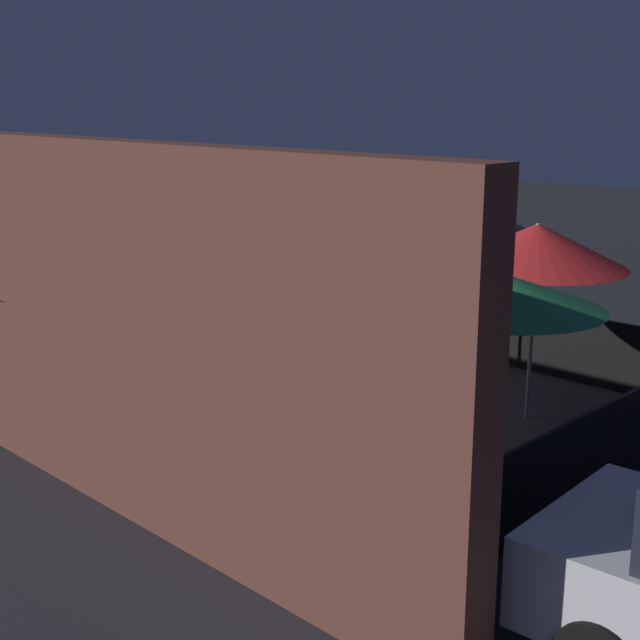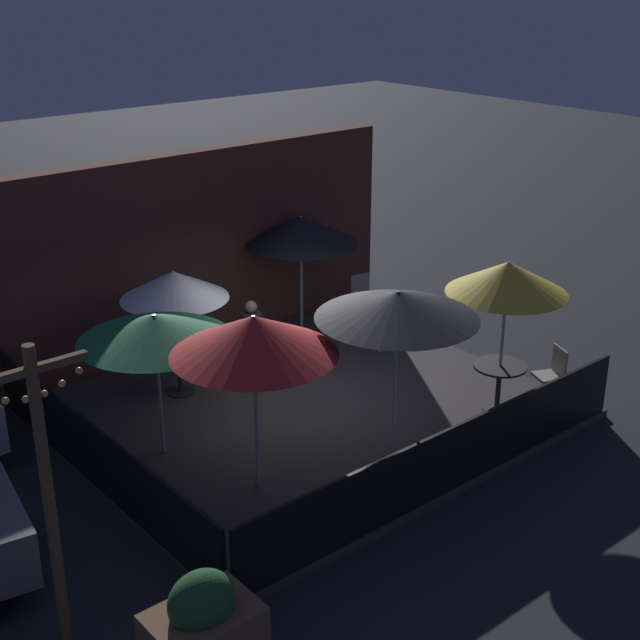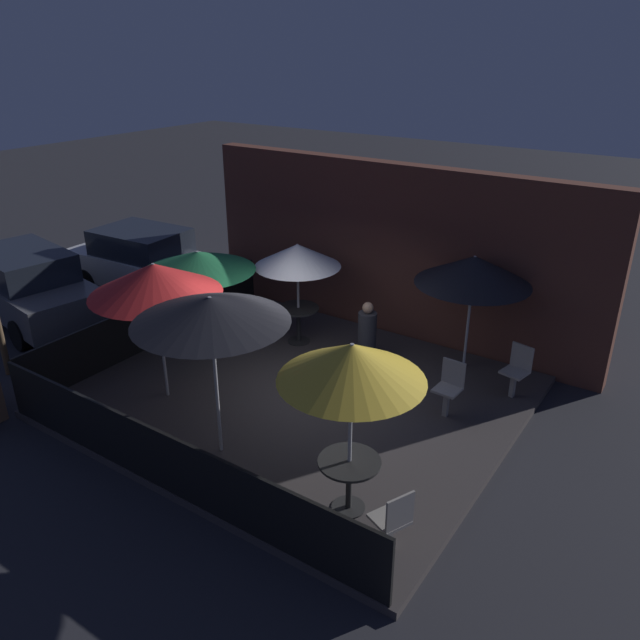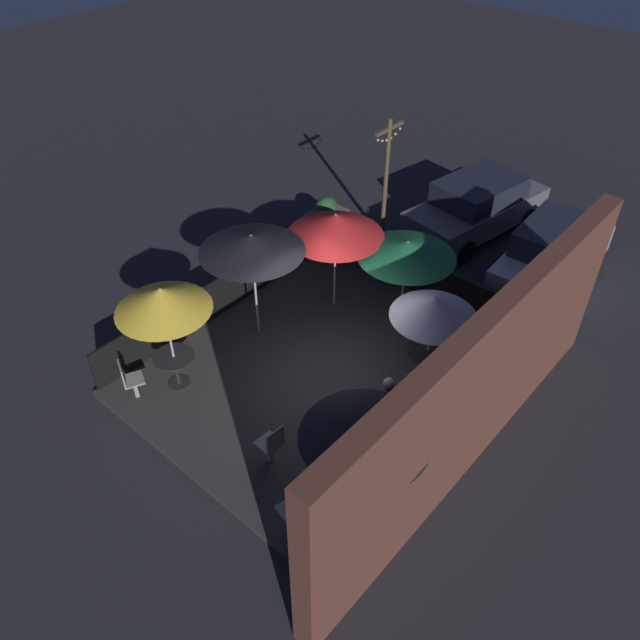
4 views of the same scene
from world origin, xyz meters
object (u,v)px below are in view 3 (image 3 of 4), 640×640
Objects in this scene: dining_table_1 at (298,315)px; parked_car_1 at (143,260)px; patio_umbrella_3 at (474,270)px; patio_umbrella_4 at (210,310)px; patio_chair_2 at (393,519)px; patio_umbrella_0 at (352,362)px; patio_umbrella_2 at (198,261)px; patio_chair_1 at (449,386)px; dining_table_0 at (349,471)px; patio_umbrella_1 at (298,255)px; patron_0 at (367,334)px; parked_car_0 at (26,285)px; patio_chair_0 at (517,369)px; patio_umbrella_5 at (155,279)px.

dining_table_1 is 0.21× the size of parked_car_1.
patio_umbrella_3 reaches higher than parked_car_1.
patio_chair_2 is (3.11, -0.39, -1.81)m from patio_umbrella_4.
patio_umbrella_0 is 5.18m from patio_umbrella_2.
patio_umbrella_2 is (-4.68, 2.21, -0.25)m from patio_umbrella_0.
parked_car_1 reaches higher than patio_chair_1.
patio_chair_2 is (0.84, -0.37, -0.10)m from dining_table_0.
dining_table_1 is at bearing 133.32° from dining_table_0.
patio_umbrella_1 is 2.49× the size of dining_table_1.
patio_umbrella_1 is 1.76× the size of patron_0.
patio_umbrella_0 is 1.10× the size of patio_umbrella_3.
patio_umbrella_3 is at bearing 28.48° from parked_car_0.
patio_chair_1 is 3.30m from patio_chair_2.
patio_chair_0 is (3.15, 4.05, -1.79)m from patio_umbrella_4.
dining_table_0 is at bearing -86.89° from patio_umbrella_3.
patio_umbrella_5 is 2.06× the size of patron_0.
patio_chair_2 is (1.09, -4.93, -1.44)m from patio_umbrella_3.
patio_umbrella_5 reaches higher than patio_umbrella_2.
parked_car_1 is (-8.44, 4.02, 0.12)m from dining_table_0.
dining_table_1 is at bearing 133.32° from patio_umbrella_0.
dining_table_0 is at bearing -46.68° from patio_umbrella_1.
patio_umbrella_0 is at bearing 0.63° from parked_car_0.
patio_chair_2 is (4.32, -4.06, -0.10)m from dining_table_1.
patio_umbrella_2 is 3.47m from patron_0.
patio_umbrella_3 is at bearing -53.63° from patio_chair_2.
patio_umbrella_3 is at bearing 93.11° from dining_table_0.
parked_car_1 is at bearing 154.52° from dining_table_0.
parked_car_1 is (-9.28, 4.39, 0.22)m from patio_chair_2.
patio_umbrella_1 reaches higher than parked_car_1.
patio_chair_0 is at bearing 23.94° from parked_car_0.
patio_umbrella_3 is 9.64m from parked_car_0.
dining_table_0 is 9.35m from parked_car_1.
patio_umbrella_5 is 4.47m from dining_table_0.
patio_chair_1 reaches higher than patio_chair_2.
patio_umbrella_3 is 2.25m from patio_chair_1.
patio_chair_0 is at bearing 152.42° from patio_chair_1.
patio_umbrella_3 is at bearing 14.99° from patio_umbrella_1.
patio_umbrella_5 is (-3.88, -3.88, 0.22)m from patio_umbrella_3.
patron_0 is at bearing -72.77° from patio_chair_0.
patio_umbrella_3 is 2.34m from patron_0.
patio_umbrella_0 is at bearing -46.68° from patio_umbrella_1.
patio_umbrella_1 is at bearing -6.96° from parked_car_1.
patio_umbrella_2 is 5.02m from patio_umbrella_3.
dining_table_0 is at bearing -0.37° from patio_umbrella_4.
dining_table_1 is 3.73m from patio_chair_1.
patron_0 reaches higher than patio_chair_0.
parked_car_0 is at bearing -63.25° from patio_chair_0.
patio_umbrella_3 is 3.61m from dining_table_1.
parked_car_0 is (-7.33, -2.40, 0.20)m from patron_0.
parked_car_0 is (-10.12, 1.79, 0.23)m from patio_chair_2.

